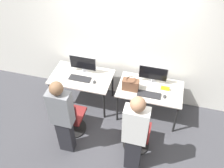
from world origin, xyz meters
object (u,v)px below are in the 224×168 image
keyboard_right (149,95)px  person_right (135,134)px  person_left (62,117)px  monitor_left (83,64)px  handbag (131,85)px  mouse_right (165,97)px  mouse_left (94,82)px  office_chair_left (71,119)px  office_chair_right (137,135)px  keyboard_left (80,78)px  monitor_right (153,74)px

keyboard_right → person_right: person_right is taller
person_left → monitor_left: bearing=95.0°
keyboard_right → handbag: size_ratio=1.42×
person_right → mouse_right: bearing=71.8°
person_left → handbag: size_ratio=5.26×
person_left → handbag: person_left is taller
mouse_left → office_chair_left: size_ratio=0.10×
mouse_left → person_left: bearing=-100.2°
office_chair_right → person_right: 0.65m
keyboard_left → handbag: size_ratio=1.42×
mouse_right → office_chair_right: 0.85m
monitor_right → keyboard_right: (0.00, -0.35, -0.19)m
keyboard_left → office_chair_left: office_chair_left is taller
mouse_left → office_chair_right: 1.28m
handbag → office_chair_right: bearing=-69.0°
keyboard_left → person_right: (1.29, -1.13, 0.18)m
keyboard_right → mouse_right: (0.28, 0.02, 0.01)m
person_left → person_right: bearing=-2.4°
keyboard_left → keyboard_right: same height
monitor_right → keyboard_right: monitor_right is taller
keyboard_left → person_right: bearing=-41.2°
office_chair_left → person_left: size_ratio=0.56×
office_chair_left → person_right: (1.23, -0.41, 0.53)m
office_chair_right → keyboard_right: bearing=83.4°
keyboard_left → mouse_left: mouse_left is taller
mouse_left → office_chair_right: size_ratio=0.10×
office_chair_left → person_left: bearing=-81.3°
keyboard_left → person_left: (0.11, -1.08, 0.14)m
mouse_right → handbag: (-0.64, 0.05, 0.10)m
person_right → handbag: (-0.29, 1.10, -0.07)m
keyboard_left → keyboard_right: bearing=-3.9°
person_right → handbag: size_ratio=5.43×
monitor_left → person_right: (1.29, -1.34, -0.02)m
mouse_right → monitor_right: bearing=129.8°
keyboard_left → office_chair_right: office_chair_right is taller
mouse_left → office_chair_right: bearing=-36.8°
person_left → monitor_right: bearing=47.0°
office_chair_left → person_right: bearing=-18.6°
keyboard_right → person_right: bearing=-93.8°
monitor_left → person_left: bearing=-85.0°
mouse_left → handbag: size_ratio=0.30×
monitor_right → keyboard_right: bearing=-90.0°
office_chair_right → handbag: handbag is taller
monitor_right → mouse_left: bearing=-165.0°
handbag → mouse_left: bearing=179.9°
monitor_left → office_chair_right: (1.28, -0.98, -0.55)m
office_chair_right → monitor_right: bearing=85.6°
keyboard_left → office_chair_left: 0.80m
keyboard_left → office_chair_left: bearing=-85.4°
office_chair_right → handbag: 0.91m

